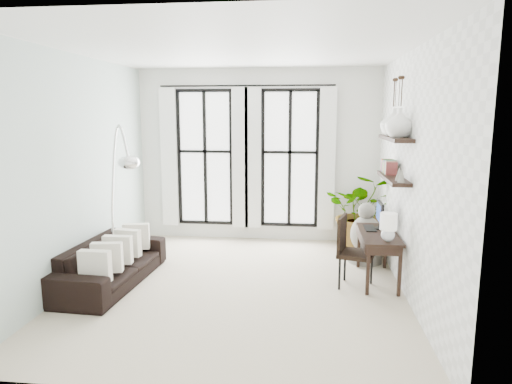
# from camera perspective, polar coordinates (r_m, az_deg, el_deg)

# --- Properties ---
(floor) EXTENTS (5.00, 5.00, 0.00)m
(floor) POSITION_cam_1_polar(r_m,az_deg,el_deg) (6.51, -2.20, -11.71)
(floor) COLOR beige
(floor) RESTS_ON ground
(ceiling) EXTENTS (5.00, 5.00, 0.00)m
(ceiling) POSITION_cam_1_polar(r_m,az_deg,el_deg) (6.11, -2.41, 17.44)
(ceiling) COLOR white
(ceiling) RESTS_ON wall_back
(wall_left) EXTENTS (0.00, 5.00, 5.00)m
(wall_left) POSITION_cam_1_polar(r_m,az_deg,el_deg) (6.82, -21.35, 2.50)
(wall_left) COLOR #B5CAC2
(wall_left) RESTS_ON floor
(wall_right) EXTENTS (0.00, 5.00, 5.00)m
(wall_right) POSITION_cam_1_polar(r_m,az_deg,el_deg) (6.18, 18.79, 1.96)
(wall_right) COLOR white
(wall_right) RESTS_ON floor
(wall_back) EXTENTS (4.50, 0.00, 4.50)m
(wall_back) POSITION_cam_1_polar(r_m,az_deg,el_deg) (8.57, 0.23, 4.55)
(wall_back) COLOR white
(wall_back) RESTS_ON floor
(windows) EXTENTS (3.26, 0.13, 2.65)m
(windows) POSITION_cam_1_polar(r_m,az_deg,el_deg) (8.53, -1.16, 4.25)
(windows) COLOR white
(windows) RESTS_ON wall_back
(wall_shelves) EXTENTS (0.25, 1.30, 0.60)m
(wall_shelves) POSITION_cam_1_polar(r_m,az_deg,el_deg) (6.61, 16.79, 3.66)
(wall_shelves) COLOR black
(wall_shelves) RESTS_ON wall_right
(sofa) EXTENTS (0.94, 2.13, 0.61)m
(sofa) POSITION_cam_1_polar(r_m,az_deg,el_deg) (6.83, -17.59, -8.42)
(sofa) COLOR black
(sofa) RESTS_ON floor
(throw_pillows) EXTENTS (0.40, 1.52, 0.40)m
(throw_pillows) POSITION_cam_1_polar(r_m,az_deg,el_deg) (6.74, -16.89, -6.90)
(throw_pillows) COLOR silver
(throw_pillows) RESTS_ON sofa
(plant) EXTENTS (1.34, 1.20, 1.38)m
(plant) POSITION_cam_1_polar(r_m,az_deg,el_deg) (8.17, 13.17, -2.43)
(plant) COLOR #2D7228
(plant) RESTS_ON floor
(desk) EXTENTS (0.51, 1.20, 1.11)m
(desk) POSITION_cam_1_polar(r_m,az_deg,el_deg) (6.68, 15.12, -5.35)
(desk) COLOR black
(desk) RESTS_ON floor
(desk_chair) EXTENTS (0.58, 0.58, 0.99)m
(desk_chair) POSITION_cam_1_polar(r_m,az_deg,el_deg) (6.48, 11.67, -6.73)
(desk_chair) COLOR black
(desk_chair) RESTS_ON floor
(arc_lamp) EXTENTS (0.72, 0.58, 2.24)m
(arc_lamp) POSITION_cam_1_polar(r_m,az_deg,el_deg) (6.67, -16.72, 2.97)
(arc_lamp) COLOR silver
(arc_lamp) RESTS_ON floor
(buddha) EXTENTS (0.55, 0.55, 0.98)m
(buddha) POSITION_cam_1_polar(r_m,az_deg,el_deg) (7.60, 13.53, -5.52)
(buddha) COLOR gray
(buddha) RESTS_ON floor
(vase_a) EXTENTS (0.37, 0.37, 0.38)m
(vase_a) POSITION_cam_1_polar(r_m,az_deg,el_deg) (6.29, 17.50, 8.25)
(vase_a) COLOR white
(vase_a) RESTS_ON shelf_upper
(vase_b) EXTENTS (0.37, 0.37, 0.38)m
(vase_b) POSITION_cam_1_polar(r_m,az_deg,el_deg) (6.69, 16.85, 8.35)
(vase_b) COLOR white
(vase_b) RESTS_ON shelf_upper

